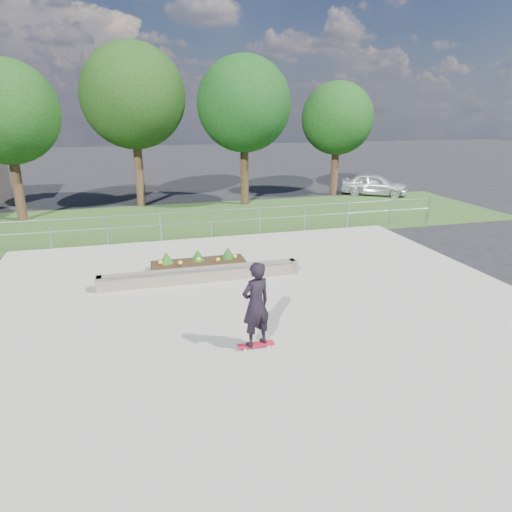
{
  "coord_description": "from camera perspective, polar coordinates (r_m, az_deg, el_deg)",
  "views": [
    {
      "loc": [
        -2.99,
        -10.08,
        4.95
      ],
      "look_at": [
        0.2,
        1.5,
        1.1
      ],
      "focal_mm": 32.0,
      "sensor_mm": 36.0,
      "label": 1
    }
  ],
  "objects": [
    {
      "name": "skateboarder",
      "position": [
        9.6,
        -0.01,
        -6.1
      ],
      "size": [
        0.8,
        0.65,
        1.95
      ],
      "color": "silver",
      "rests_on": "concrete_slab"
    },
    {
      "name": "grind_ledge",
      "position": [
        13.73,
        -6.86,
        -2.33
      ],
      "size": [
        6.0,
        0.44,
        0.43
      ],
      "color": "#65594A",
      "rests_on": "concrete_slab"
    },
    {
      "name": "tree_mid_right",
      "position": [
        24.82,
        -1.51,
        18.41
      ],
      "size": [
        4.9,
        4.9,
        7.7
      ],
      "color": "black",
      "rests_on": "ground"
    },
    {
      "name": "tree_far_left",
      "position": [
        23.62,
        -28.78,
        15.46
      ],
      "size": [
        4.55,
        4.55,
        7.15
      ],
      "color": "#342115",
      "rests_on": "ground"
    },
    {
      "name": "fence",
      "position": [
        18.32,
        -5.61,
        4.49
      ],
      "size": [
        20.06,
        0.06,
        1.2
      ],
      "color": "gray",
      "rests_on": "ground"
    },
    {
      "name": "grass_verge",
      "position": [
        21.86,
        -7.16,
        4.57
      ],
      "size": [
        30.0,
        8.0,
        0.02
      ],
      "primitive_type": "cube",
      "color": "#29471C",
      "rests_on": "ground"
    },
    {
      "name": "tree_mid_left",
      "position": [
        25.1,
        -15.09,
        18.7
      ],
      "size": [
        5.25,
        5.25,
        8.25
      ],
      "color": "#372316",
      "rests_on": "ground"
    },
    {
      "name": "parked_car",
      "position": [
        28.87,
        14.59,
        8.68
      ],
      "size": [
        4.14,
        3.48,
        1.34
      ],
      "primitive_type": "imported",
      "rotation": [
        0.0,
        0.0,
        0.98
      ],
      "color": "silver",
      "rests_on": "ground"
    },
    {
      "name": "ground",
      "position": [
        11.63,
        1.02,
        -7.44
      ],
      "size": [
        120.0,
        120.0,
        0.0
      ],
      "primitive_type": "plane",
      "color": "black",
      "rests_on": "ground"
    },
    {
      "name": "planter_bed",
      "position": [
        14.72,
        -7.14,
        -1.02
      ],
      "size": [
        3.0,
        1.2,
        0.61
      ],
      "color": "black",
      "rests_on": "concrete_slab"
    },
    {
      "name": "concrete_slab",
      "position": [
        11.61,
        1.02,
        -7.31
      ],
      "size": [
        15.0,
        15.0,
        0.06
      ],
      "primitive_type": "cube",
      "color": "gray",
      "rests_on": "ground"
    },
    {
      "name": "tree_far_right",
      "position": [
        28.26,
        10.13,
        16.55
      ],
      "size": [
        4.2,
        4.2,
        6.6
      ],
      "color": "#372116",
      "rests_on": "ground"
    }
  ]
}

